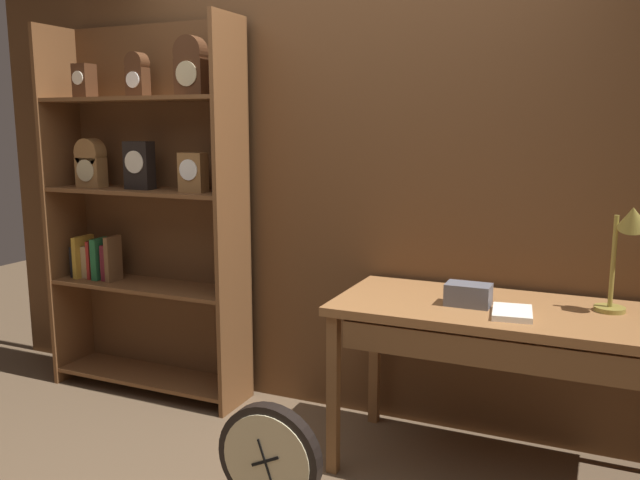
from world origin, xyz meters
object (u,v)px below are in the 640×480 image
object	(u,v)px
bookshelf	(145,207)
desk_lamp	(627,238)
toolbox_small	(468,295)
workbench	(503,327)
open_repair_manual	(512,313)
round_clock_large	(269,461)

from	to	relation	value
bookshelf	desk_lamp	world-z (taller)	bookshelf
desk_lamp	toolbox_small	distance (m)	0.69
bookshelf	workbench	bearing A→B (deg)	-5.85
toolbox_small	open_repair_manual	distance (m)	0.22
bookshelf	round_clock_large	size ratio (longest dim) A/B	4.43
workbench	desk_lamp	distance (m)	0.63
desk_lamp	round_clock_large	bearing A→B (deg)	-147.58
open_repair_manual	round_clock_large	xyz separation A→B (m)	(-0.84, -0.60, -0.56)
toolbox_small	workbench	bearing A→B (deg)	3.48
bookshelf	toolbox_small	bearing A→B (deg)	-6.58
workbench	round_clock_large	world-z (taller)	workbench
bookshelf	desk_lamp	size ratio (longest dim) A/B	4.44
workbench	toolbox_small	xyz separation A→B (m)	(-0.15, -0.01, 0.13)
open_repair_manual	round_clock_large	bearing A→B (deg)	-151.86
workbench	open_repair_manual	world-z (taller)	open_repair_manual
open_repair_manual	round_clock_large	size ratio (longest dim) A/B	0.45
bookshelf	toolbox_small	xyz separation A→B (m)	(1.93, -0.22, -0.26)
open_repair_manual	round_clock_large	distance (m)	1.17
bookshelf	desk_lamp	distance (m)	2.56
workbench	desk_lamp	world-z (taller)	desk_lamp
desk_lamp	workbench	bearing A→B (deg)	-167.07
desk_lamp	toolbox_small	xyz separation A→B (m)	(-0.62, -0.12, -0.28)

